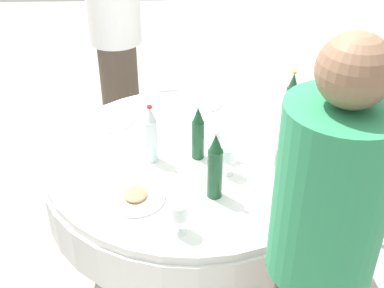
# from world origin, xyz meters

# --- Properties ---
(ground_plane) EXTENTS (10.00, 10.00, 0.00)m
(ground_plane) POSITION_xyz_m (0.00, 0.00, 0.00)
(ground_plane) COLOR #B7B2A8
(dining_table) EXTENTS (1.45, 1.45, 0.74)m
(dining_table) POSITION_xyz_m (0.00, 0.00, 0.59)
(dining_table) COLOR white
(dining_table) RESTS_ON ground_plane
(bottle_clear_rear) EXTENTS (0.07, 0.07, 0.29)m
(bottle_clear_rear) POSITION_xyz_m (-0.05, 0.19, 0.88)
(bottle_clear_rear) COLOR silver
(bottle_clear_rear) RESTS_ON dining_table
(bottle_dark_green_mid) EXTENTS (0.06, 0.06, 0.28)m
(bottle_dark_green_mid) POSITION_xyz_m (-0.03, -0.03, 0.87)
(bottle_dark_green_mid) COLOR #194728
(bottle_dark_green_mid) RESTS_ON dining_table
(bottle_dark_green_left) EXTENTS (0.06, 0.06, 0.32)m
(bottle_dark_green_left) POSITION_xyz_m (0.24, -0.52, 0.89)
(bottle_dark_green_left) COLOR #194728
(bottle_dark_green_left) RESTS_ON dining_table
(bottle_dark_green_near) EXTENTS (0.07, 0.07, 0.32)m
(bottle_dark_green_near) POSITION_xyz_m (-0.34, -0.09, 0.89)
(bottle_dark_green_near) COLOR #194728
(bottle_dark_green_near) RESTS_ON dining_table
(bottle_dark_green_outer) EXTENTS (0.06, 0.06, 0.31)m
(bottle_dark_green_outer) POSITION_xyz_m (0.04, -0.53, 0.88)
(bottle_dark_green_outer) COLOR #194728
(bottle_dark_green_outer) RESTS_ON dining_table
(wine_glass_near) EXTENTS (0.07, 0.07, 0.14)m
(wine_glass_near) POSITION_xyz_m (-0.56, 0.07, 0.84)
(wine_glass_near) COLOR white
(wine_glass_near) RESTS_ON dining_table
(wine_glass_outer) EXTENTS (0.06, 0.06, 0.14)m
(wine_glass_outer) POSITION_xyz_m (-0.05, -0.15, 0.84)
(wine_glass_outer) COLOR white
(wine_glass_outer) RESTS_ON dining_table
(wine_glass_east) EXTENTS (0.07, 0.07, 0.14)m
(wine_glass_east) POSITION_xyz_m (-0.18, -0.16, 0.84)
(wine_glass_east) COLOR white
(wine_glass_east) RESTS_ON dining_table
(plate_front) EXTENTS (0.25, 0.25, 0.04)m
(plate_front) POSITION_xyz_m (-0.35, 0.25, 0.75)
(plate_front) COLOR white
(plate_front) RESTS_ON dining_table
(plate_north) EXTENTS (0.23, 0.23, 0.02)m
(plate_north) POSITION_xyz_m (0.51, -0.07, 0.75)
(plate_north) COLOR white
(plate_north) RESTS_ON dining_table
(plate_west) EXTENTS (0.26, 0.26, 0.02)m
(plate_west) POSITION_xyz_m (0.32, 0.44, 0.75)
(plate_west) COLOR white
(plate_west) RESTS_ON dining_table
(plate_inner) EXTENTS (0.26, 0.26, 0.02)m
(plate_inner) POSITION_xyz_m (-0.28, -0.41, 0.75)
(plate_inner) COLOR white
(plate_inner) RESTS_ON dining_table
(spoon_mid) EXTENTS (0.16, 0.12, 0.00)m
(spoon_mid) POSITION_xyz_m (0.18, -0.29, 0.74)
(spoon_mid) COLOR silver
(spoon_mid) RESTS_ON dining_table
(fork_left) EXTENTS (0.18, 0.06, 0.00)m
(fork_left) POSITION_xyz_m (0.23, 0.18, 0.74)
(fork_left) COLOR silver
(fork_left) RESTS_ON dining_table
(fork_near) EXTENTS (0.11, 0.16, 0.00)m
(fork_near) POSITION_xyz_m (0.10, 0.58, 0.74)
(fork_near) COLOR silver
(fork_near) RESTS_ON dining_table
(folded_napkin) EXTENTS (0.20, 0.20, 0.02)m
(folded_napkin) POSITION_xyz_m (-0.04, -0.32, 0.75)
(folded_napkin) COLOR white
(folded_napkin) RESTS_ON dining_table
(person_rear) EXTENTS (0.34, 0.34, 1.68)m
(person_rear) POSITION_xyz_m (-0.90, -0.38, 0.88)
(person_rear) COLOR #4C3F33
(person_rear) RESTS_ON ground_plane
(person_mid) EXTENTS (0.34, 0.34, 1.68)m
(person_mid) POSITION_xyz_m (1.09, 0.46, 0.89)
(person_mid) COLOR #4C3F33
(person_mid) RESTS_ON ground_plane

